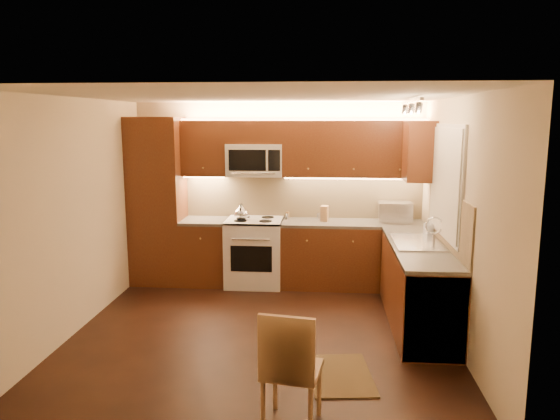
# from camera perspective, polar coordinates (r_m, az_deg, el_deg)

# --- Properties ---
(floor) EXTENTS (4.00, 4.00, 0.01)m
(floor) POSITION_cam_1_polar(r_m,az_deg,el_deg) (5.83, -1.98, -13.11)
(floor) COLOR black
(floor) RESTS_ON ground
(ceiling) EXTENTS (4.00, 4.00, 0.01)m
(ceiling) POSITION_cam_1_polar(r_m,az_deg,el_deg) (5.38, -2.15, 12.24)
(ceiling) COLOR beige
(ceiling) RESTS_ON ground
(wall_back) EXTENTS (4.00, 0.01, 2.50)m
(wall_back) POSITION_cam_1_polar(r_m,az_deg,el_deg) (7.43, -0.19, 1.92)
(wall_back) COLOR beige
(wall_back) RESTS_ON ground
(wall_front) EXTENTS (4.00, 0.01, 2.50)m
(wall_front) POSITION_cam_1_polar(r_m,az_deg,el_deg) (3.55, -6.01, -7.00)
(wall_front) COLOR beige
(wall_front) RESTS_ON ground
(wall_left) EXTENTS (0.01, 4.00, 2.50)m
(wall_left) POSITION_cam_1_polar(r_m,az_deg,el_deg) (6.04, -21.24, -0.59)
(wall_left) COLOR beige
(wall_left) RESTS_ON ground
(wall_right) EXTENTS (0.01, 4.00, 2.50)m
(wall_right) POSITION_cam_1_polar(r_m,az_deg,el_deg) (5.59, 18.73, -1.24)
(wall_right) COLOR beige
(wall_right) RESTS_ON ground
(pantry) EXTENTS (0.70, 0.60, 2.30)m
(pantry) POSITION_cam_1_polar(r_m,az_deg,el_deg) (7.49, -13.09, 0.95)
(pantry) COLOR #481B0F
(pantry) RESTS_ON floor
(base_cab_back_left) EXTENTS (0.62, 0.60, 0.86)m
(base_cab_back_left) POSITION_cam_1_polar(r_m,az_deg,el_deg) (7.45, -8.02, -4.58)
(base_cab_back_left) COLOR #481B0F
(base_cab_back_left) RESTS_ON floor
(counter_back_left) EXTENTS (0.62, 0.60, 0.04)m
(counter_back_left) POSITION_cam_1_polar(r_m,az_deg,el_deg) (7.36, -8.11, -1.18)
(counter_back_left) COLOR #373432
(counter_back_left) RESTS_ON base_cab_back_left
(base_cab_back_right) EXTENTS (1.92, 0.60, 0.86)m
(base_cab_back_right) POSITION_cam_1_polar(r_m,az_deg,el_deg) (7.28, 7.81, -4.93)
(base_cab_back_right) COLOR #481B0F
(base_cab_back_right) RESTS_ON floor
(counter_back_right) EXTENTS (1.92, 0.60, 0.04)m
(counter_back_right) POSITION_cam_1_polar(r_m,az_deg,el_deg) (7.18, 7.89, -1.45)
(counter_back_right) COLOR #373432
(counter_back_right) RESTS_ON base_cab_back_right
(base_cab_right) EXTENTS (0.60, 2.00, 0.86)m
(base_cab_right) POSITION_cam_1_polar(r_m,az_deg,el_deg) (6.11, 14.66, -8.05)
(base_cab_right) COLOR #481B0F
(base_cab_right) RESTS_ON floor
(counter_right) EXTENTS (0.60, 2.00, 0.04)m
(counter_right) POSITION_cam_1_polar(r_m,az_deg,el_deg) (5.99, 14.85, -3.95)
(counter_right) COLOR #373432
(counter_right) RESTS_ON base_cab_right
(dishwasher) EXTENTS (0.58, 0.60, 0.84)m
(dishwasher) POSITION_cam_1_polar(r_m,az_deg,el_deg) (5.46, 15.90, -10.29)
(dishwasher) COLOR silver
(dishwasher) RESTS_ON floor
(backsplash_back) EXTENTS (3.30, 0.02, 0.60)m
(backsplash_back) POSITION_cam_1_polar(r_m,az_deg,el_deg) (7.41, 2.50, 1.49)
(backsplash_back) COLOR tan
(backsplash_back) RESTS_ON wall_back
(backsplash_right) EXTENTS (0.02, 2.00, 0.60)m
(backsplash_right) POSITION_cam_1_polar(r_m,az_deg,el_deg) (5.98, 17.72, -0.98)
(backsplash_right) COLOR tan
(backsplash_right) RESTS_ON wall_right
(upper_cab_back_left) EXTENTS (0.62, 0.35, 0.75)m
(upper_cab_back_left) POSITION_cam_1_polar(r_m,az_deg,el_deg) (7.35, -8.08, 6.63)
(upper_cab_back_left) COLOR #481B0F
(upper_cab_back_left) RESTS_ON wall_back
(upper_cab_back_right) EXTENTS (1.92, 0.35, 0.75)m
(upper_cab_back_right) POSITION_cam_1_polar(r_m,az_deg,el_deg) (7.18, 8.03, 6.56)
(upper_cab_back_right) COLOR #481B0F
(upper_cab_back_right) RESTS_ON wall_back
(upper_cab_bridge) EXTENTS (0.76, 0.35, 0.31)m
(upper_cab_bridge) POSITION_cam_1_polar(r_m,az_deg,el_deg) (7.22, -2.72, 8.41)
(upper_cab_bridge) COLOR #481B0F
(upper_cab_bridge) RESTS_ON wall_back
(upper_cab_right_corner) EXTENTS (0.35, 0.50, 0.75)m
(upper_cab_right_corner) POSITION_cam_1_polar(r_m,az_deg,el_deg) (6.84, 14.83, 6.17)
(upper_cab_right_corner) COLOR #481B0F
(upper_cab_right_corner) RESTS_ON wall_right
(stove) EXTENTS (0.76, 0.65, 0.92)m
(stove) POSITION_cam_1_polar(r_m,az_deg,el_deg) (7.30, -2.77, -4.56)
(stove) COLOR silver
(stove) RESTS_ON floor
(microwave) EXTENTS (0.76, 0.38, 0.44)m
(microwave) POSITION_cam_1_polar(r_m,az_deg,el_deg) (7.23, -2.71, 5.43)
(microwave) COLOR silver
(microwave) RESTS_ON wall_back
(window_frame) EXTENTS (0.03, 1.44, 1.24)m
(window_frame) POSITION_cam_1_polar(r_m,az_deg,el_deg) (6.07, 17.56, 3.00)
(window_frame) COLOR silver
(window_frame) RESTS_ON wall_right
(window_blinds) EXTENTS (0.02, 1.36, 1.16)m
(window_blinds) POSITION_cam_1_polar(r_m,az_deg,el_deg) (6.06, 17.38, 3.01)
(window_blinds) COLOR silver
(window_blinds) RESTS_ON wall_right
(sink) EXTENTS (0.52, 0.86, 0.15)m
(sink) POSITION_cam_1_polar(r_m,az_deg,el_deg) (6.11, 14.65, -2.75)
(sink) COLOR silver
(sink) RESTS_ON counter_right
(faucet) EXTENTS (0.20, 0.04, 0.30)m
(faucet) POSITION_cam_1_polar(r_m,az_deg,el_deg) (6.13, 16.34, -2.08)
(faucet) COLOR silver
(faucet) RESTS_ON counter_right
(track_light_bar) EXTENTS (0.04, 1.20, 0.03)m
(track_light_bar) POSITION_cam_1_polar(r_m,az_deg,el_deg) (5.80, 14.06, 11.39)
(track_light_bar) COLOR silver
(track_light_bar) RESTS_ON ceiling
(kettle) EXTENTS (0.20, 0.20, 0.23)m
(kettle) POSITION_cam_1_polar(r_m,az_deg,el_deg) (7.12, -4.21, -0.20)
(kettle) COLOR silver
(kettle) RESTS_ON stove
(toaster_oven) EXTENTS (0.45, 0.34, 0.27)m
(toaster_oven) POSITION_cam_1_polar(r_m,az_deg,el_deg) (7.29, 12.30, -0.19)
(toaster_oven) COLOR silver
(toaster_oven) RESTS_ON counter_back_right
(knife_block) EXTENTS (0.11, 0.16, 0.21)m
(knife_block) POSITION_cam_1_polar(r_m,az_deg,el_deg) (7.20, 4.83, -0.36)
(knife_block) COLOR #A66E4B
(knife_block) RESTS_ON counter_back_right
(spice_jar_a) EXTENTS (0.05, 0.05, 0.08)m
(spice_jar_a) POSITION_cam_1_polar(r_m,az_deg,el_deg) (7.28, 0.77, -0.70)
(spice_jar_a) COLOR silver
(spice_jar_a) RESTS_ON counter_back_right
(spice_jar_b) EXTENTS (0.04, 0.04, 0.10)m
(spice_jar_b) POSITION_cam_1_polar(r_m,az_deg,el_deg) (7.31, 0.79, -0.61)
(spice_jar_b) COLOR brown
(spice_jar_b) RESTS_ON counter_back_right
(spice_jar_c) EXTENTS (0.06, 0.06, 0.09)m
(spice_jar_c) POSITION_cam_1_polar(r_m,az_deg,el_deg) (7.34, 4.18, -0.63)
(spice_jar_c) COLOR silver
(spice_jar_c) RESTS_ON counter_back_right
(spice_jar_d) EXTENTS (0.05, 0.05, 0.08)m
(spice_jar_d) POSITION_cam_1_polar(r_m,az_deg,el_deg) (7.41, 0.85, -0.51)
(spice_jar_d) COLOR olive
(spice_jar_d) RESTS_ON counter_back_right
(soap_bottle) EXTENTS (0.12, 0.12, 0.20)m
(soap_bottle) POSITION_cam_1_polar(r_m,az_deg,el_deg) (6.58, 15.79, -1.70)
(soap_bottle) COLOR white
(soap_bottle) RESTS_ON counter_right
(rug) EXTENTS (0.64, 0.87, 0.01)m
(rug) POSITION_cam_1_polar(r_m,az_deg,el_deg) (4.98, 6.56, -17.30)
(rug) COLOR black
(rug) RESTS_ON floor
(dining_chair) EXTENTS (0.47, 0.47, 0.93)m
(dining_chair) POSITION_cam_1_polar(r_m,az_deg,el_deg) (4.07, 1.31, -16.59)
(dining_chair) COLOR #A66E4B
(dining_chair) RESTS_ON floor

